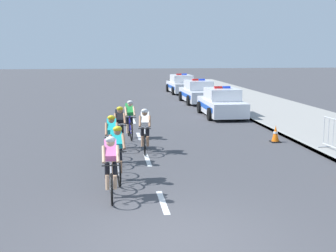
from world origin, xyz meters
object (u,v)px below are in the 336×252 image
(cyclist_second, at_px, (117,152))
(cyclist_fourth, at_px, (145,129))
(police_car_third, at_px, (181,85))
(police_car_second, at_px, (198,93))
(cyclist_fifth, at_px, (120,126))
(cyclist_sixth, at_px, (130,118))
(cyclist_third, at_px, (112,138))
(cyclist_lead, at_px, (111,165))
(traffic_cone_near, at_px, (276,134))
(police_car_nearest, at_px, (222,103))

(cyclist_second, bearing_deg, cyclist_fourth, 73.17)
(police_car_third, bearing_deg, police_car_second, -90.00)
(cyclist_fifth, distance_m, cyclist_sixth, 1.88)
(cyclist_third, distance_m, police_car_second, 16.57)
(cyclist_second, distance_m, cyclist_fifth, 4.02)
(cyclist_lead, bearing_deg, police_car_third, 77.26)
(cyclist_sixth, bearing_deg, cyclist_fifth, -103.19)
(cyclist_second, height_order, traffic_cone_near, cyclist_second)
(cyclist_sixth, relative_size, police_car_third, 0.39)
(cyclist_fifth, bearing_deg, cyclist_fourth, -40.75)
(cyclist_fourth, height_order, cyclist_fifth, same)
(traffic_cone_near, bearing_deg, police_car_second, 91.51)
(police_car_second, distance_m, police_car_third, 6.92)
(cyclist_third, distance_m, cyclist_fourth, 1.76)
(cyclist_lead, height_order, cyclist_fourth, same)
(cyclist_lead, relative_size, cyclist_second, 1.00)
(cyclist_second, relative_size, police_car_second, 0.39)
(cyclist_fourth, bearing_deg, cyclist_sixth, 98.87)
(cyclist_sixth, xyz_separation_m, police_car_third, (5.06, 18.55, -0.11))
(cyclist_fourth, distance_m, police_car_third, 21.60)
(police_car_third, height_order, traffic_cone_near, police_car_third)
(cyclist_lead, distance_m, cyclist_sixth, 7.25)
(cyclist_lead, relative_size, cyclist_third, 1.00)
(cyclist_lead, distance_m, police_car_third, 26.41)
(cyclist_third, distance_m, cyclist_sixth, 3.97)
(cyclist_fifth, bearing_deg, traffic_cone_near, 3.37)
(police_car_nearest, relative_size, traffic_cone_near, 6.91)
(police_car_second, bearing_deg, traffic_cone_near, -88.49)
(police_car_third, bearing_deg, cyclist_fourth, -102.45)
(cyclist_sixth, height_order, police_car_nearest, police_car_nearest)
(police_car_second, bearing_deg, police_car_third, 90.00)
(police_car_third, xyz_separation_m, traffic_cone_near, (0.35, -20.04, -0.37))
(cyclist_fifth, height_order, police_car_nearest, police_car_nearest)
(cyclist_fifth, xyz_separation_m, cyclist_sixth, (0.43, 1.83, 0.00))
(cyclist_fourth, bearing_deg, police_car_nearest, 59.47)
(cyclist_second, relative_size, police_car_third, 0.39)
(cyclist_third, xyz_separation_m, cyclist_fourth, (1.12, 1.36, 0.00))
(traffic_cone_near, bearing_deg, police_car_nearest, 92.91)
(cyclist_sixth, height_order, police_car_third, police_car_third)
(cyclist_third, xyz_separation_m, cyclist_fifth, (0.29, 2.07, 0.00))
(police_car_second, xyz_separation_m, traffic_cone_near, (0.35, -13.12, -0.37))
(cyclist_second, relative_size, cyclist_fifth, 1.00)
(cyclist_fifth, relative_size, police_car_third, 0.39)
(cyclist_third, distance_m, police_car_nearest, 10.91)
(cyclist_second, height_order, police_car_third, police_car_third)
(cyclist_fourth, xyz_separation_m, police_car_nearest, (4.66, 7.90, -0.11))
(police_car_third, relative_size, traffic_cone_near, 6.96)
(cyclist_fourth, distance_m, traffic_cone_near, 5.14)
(police_car_third, distance_m, traffic_cone_near, 20.05)
(cyclist_second, relative_size, cyclist_third, 1.00)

